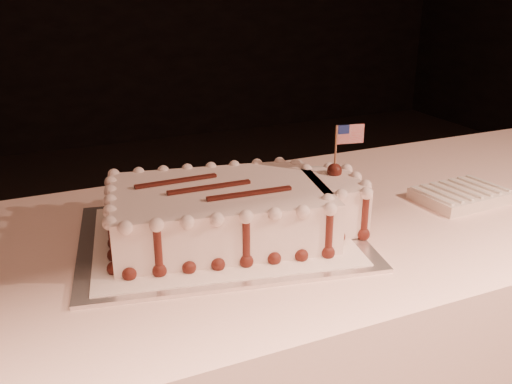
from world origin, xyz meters
name	(u,v)px	position (x,y,z in m)	size (l,w,h in m)	color
banquet_table	(333,349)	(0.00, 0.60, 0.38)	(2.40, 0.80, 0.75)	#FFD4C5
cake_board	(221,237)	(-0.30, 0.59, 0.75)	(0.57, 0.43, 0.01)	silver
doily	(221,235)	(-0.30, 0.59, 0.76)	(0.51, 0.39, 0.00)	white
sheet_cake	(235,210)	(-0.27, 0.58, 0.81)	(0.56, 0.38, 0.21)	white
napkin_stack	(460,195)	(0.30, 0.55, 0.76)	(0.21, 0.16, 0.03)	white
side_plate	(319,178)	(0.06, 0.81, 0.76)	(0.16, 0.16, 0.01)	white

